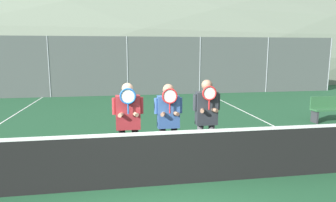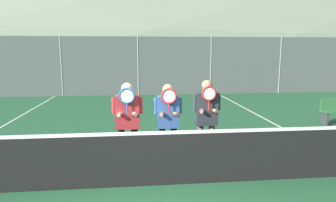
{
  "view_description": "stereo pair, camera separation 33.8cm",
  "coord_description": "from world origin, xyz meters",
  "px_view_note": "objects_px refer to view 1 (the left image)",
  "views": [
    {
      "loc": [
        -0.46,
        -4.93,
        2.37
      ],
      "look_at": [
        0.52,
        1.04,
        1.34
      ],
      "focal_mm": 32.0,
      "sensor_mm": 36.0,
      "label": 1
    },
    {
      "loc": [
        -0.13,
        -4.97,
        2.37
      ],
      "look_at": [
        0.52,
        1.04,
        1.34
      ],
      "focal_mm": 32.0,
      "sensor_mm": 36.0,
      "label": 2
    }
  ],
  "objects_px": {
    "player_center_right": "(206,115)",
    "car_center": "(169,73)",
    "player_leftmost": "(128,119)",
    "car_left_of_center": "(87,76)",
    "bench_courtside": "(334,108)",
    "player_center_left": "(168,118)"
  },
  "relations": [
    {
      "from": "player_center_right",
      "to": "car_center",
      "type": "xyz_separation_m",
      "value": [
        1.39,
        12.76,
        -0.11
      ]
    },
    {
      "from": "player_leftmost",
      "to": "car_left_of_center",
      "type": "relative_size",
      "value": 0.37
    },
    {
      "from": "player_center_right",
      "to": "car_center",
      "type": "height_order",
      "value": "car_center"
    },
    {
      "from": "player_center_right",
      "to": "bench_courtside",
      "type": "distance_m",
      "value": 6.1
    },
    {
      "from": "player_center_right",
      "to": "car_center",
      "type": "relative_size",
      "value": 0.43
    },
    {
      "from": "bench_courtside",
      "to": "player_center_left",
      "type": "bearing_deg",
      "value": -154.08
    },
    {
      "from": "player_center_right",
      "to": "car_center",
      "type": "distance_m",
      "value": 12.84
    },
    {
      "from": "car_left_of_center",
      "to": "bench_courtside",
      "type": "distance_m",
      "value": 12.97
    },
    {
      "from": "player_leftmost",
      "to": "player_center_left",
      "type": "distance_m",
      "value": 0.81
    },
    {
      "from": "car_left_of_center",
      "to": "car_center",
      "type": "xyz_separation_m",
      "value": [
        5.02,
        0.39,
        0.08
      ]
    },
    {
      "from": "player_center_left",
      "to": "player_center_right",
      "type": "xyz_separation_m",
      "value": [
        0.79,
        -0.02,
        0.04
      ]
    },
    {
      "from": "car_left_of_center",
      "to": "bench_courtside",
      "type": "height_order",
      "value": "car_left_of_center"
    },
    {
      "from": "player_leftmost",
      "to": "car_center",
      "type": "relative_size",
      "value": 0.43
    },
    {
      "from": "player_center_left",
      "to": "bench_courtside",
      "type": "bearing_deg",
      "value": 25.92
    },
    {
      "from": "player_leftmost",
      "to": "player_center_right",
      "type": "xyz_separation_m",
      "value": [
        1.6,
        0.04,
        0.01
      ]
    },
    {
      "from": "car_left_of_center",
      "to": "bench_courtside",
      "type": "bearing_deg",
      "value": -46.5
    },
    {
      "from": "car_center",
      "to": "bench_courtside",
      "type": "distance_m",
      "value": 10.55
    },
    {
      "from": "player_center_right",
      "to": "car_left_of_center",
      "type": "distance_m",
      "value": 12.9
    },
    {
      "from": "player_leftmost",
      "to": "player_center_right",
      "type": "relative_size",
      "value": 0.98
    },
    {
      "from": "player_leftmost",
      "to": "bench_courtside",
      "type": "relative_size",
      "value": 1.1
    },
    {
      "from": "car_left_of_center",
      "to": "player_leftmost",
      "type": "bearing_deg",
      "value": -80.71
    },
    {
      "from": "car_left_of_center",
      "to": "car_center",
      "type": "distance_m",
      "value": 5.04
    }
  ]
}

